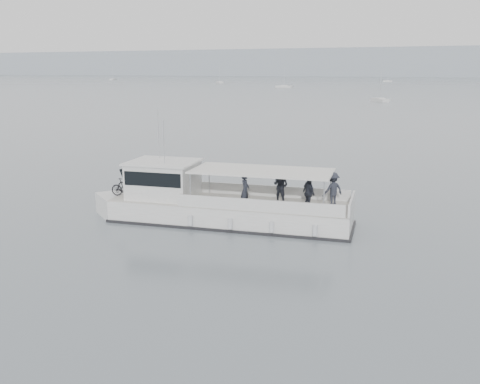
% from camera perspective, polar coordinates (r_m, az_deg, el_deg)
% --- Properties ---
extents(ground, '(1400.00, 1400.00, 0.00)m').
position_cam_1_polar(ground, '(23.04, 9.89, -5.88)').
color(ground, slate).
rests_on(ground, ground).
extents(headland, '(1400.00, 90.00, 28.00)m').
position_cam_1_polar(headland, '(581.35, 23.26, 12.61)').
color(headland, '#939EA8').
rests_on(headland, ground).
extents(tour_boat, '(13.45, 4.73, 5.59)m').
position_cam_1_polar(tour_boat, '(26.40, -3.43, -1.19)').
color(tour_boat, white).
rests_on(tour_boat, ground).
extents(moored_fleet, '(452.15, 356.08, 10.25)m').
position_cam_1_polar(moored_fleet, '(222.96, 13.58, 10.82)').
color(moored_fleet, white).
rests_on(moored_fleet, ground).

